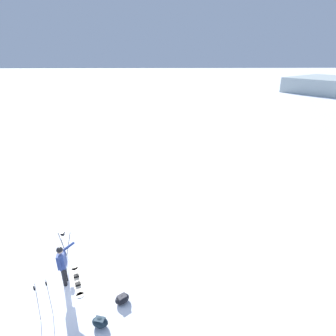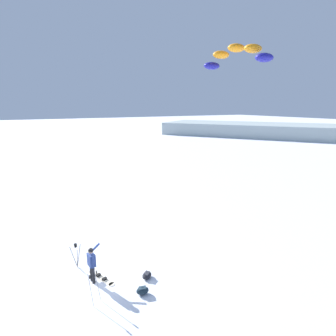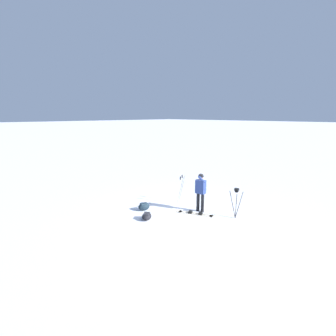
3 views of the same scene
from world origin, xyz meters
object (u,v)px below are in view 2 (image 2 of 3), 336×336
object	(u,v)px
snowboard	(101,278)
ski_poles	(94,283)
snowboarder	(92,261)
gear_bag_large	(147,275)
traction_kite	(236,55)
camera_tripod	(76,251)
gear_bag_small	(143,290)

from	to	relation	value
snowboard	ski_poles	world-z (taller)	ski_poles
snowboarder	gear_bag_large	xyz separation A→B (m)	(-2.21, 0.93, -0.86)
traction_kite	snowboard	bearing A→B (deg)	9.56
gear_bag_large	ski_poles	xyz separation A→B (m)	(2.44, 0.38, 0.71)
camera_tripod	gear_bag_small	bearing A→B (deg)	122.20
ski_poles	gear_bag_large	bearing A→B (deg)	-171.13
snowboard	camera_tripod	world-z (taller)	camera_tripod
snowboard	gear_bag_small	bearing A→B (deg)	123.59
traction_kite	gear_bag_small	size ratio (longest dim) A/B	7.88
gear_bag_small	ski_poles	xyz separation A→B (m)	(1.85, -0.49, 0.68)
gear_bag_large	traction_kite	bearing A→B (deg)	-160.18
snowboard	gear_bag_small	world-z (taller)	gear_bag_small
snowboarder	gear_bag_small	bearing A→B (deg)	132.17
traction_kite	gear_bag_small	world-z (taller)	traction_kite
camera_tripod	ski_poles	xyz separation A→B (m)	(-0.20, 2.77, -0.04)
camera_tripod	gear_bag_small	distance (m)	3.92
snowboarder	traction_kite	distance (m)	13.11
traction_kite	ski_poles	bearing A→B (deg)	17.03
traction_kite	ski_poles	xyz separation A→B (m)	(9.22, 2.83, -9.57)
gear_bag_large	camera_tripod	size ratio (longest dim) A/B	0.50
snowboarder	snowboard	world-z (taller)	snowboarder
snowboarder	gear_bag_small	distance (m)	2.56
snowboarder	snowboard	size ratio (longest dim) A/B	1.05
snowboarder	ski_poles	world-z (taller)	snowboarder
snowboarder	camera_tripod	bearing A→B (deg)	-73.79
gear_bag_small	gear_bag_large	bearing A→B (deg)	-123.98
gear_bag_large	ski_poles	distance (m)	2.57
traction_kite	ski_poles	size ratio (longest dim) A/B	3.53
gear_bag_small	ski_poles	bearing A→B (deg)	-14.84
traction_kite	gear_bag_small	bearing A→B (deg)	24.22
ski_poles	snowboard	bearing A→B (deg)	-114.01
traction_kite	camera_tripod	bearing A→B (deg)	0.34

